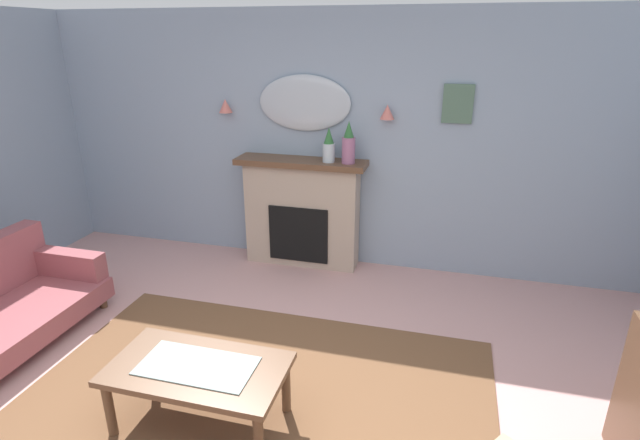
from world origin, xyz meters
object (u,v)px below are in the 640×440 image
Objects in this scene: wall_sconce_left at (225,106)px; framed_picture at (458,104)px; mantel_vase_left at (329,147)px; wall_mirror at (304,103)px; mantel_vase_centre at (349,145)px; wall_sconce_right at (387,112)px; coffee_table at (198,374)px; fireplace at (302,213)px.

wall_sconce_left is 2.35m from framed_picture.
wall_sconce_left is 0.39× the size of framed_picture.
framed_picture is (1.20, 0.18, 0.43)m from mantel_vase_left.
wall_mirror is 2.67× the size of framed_picture.
wall_mirror is at bearing 150.46° from mantel_vase_left.
wall_mirror is at bearing 161.22° from mantel_vase_centre.
wall_sconce_right reaches higher than mantel_vase_left.
wall_sconce_left is (-0.85, -0.05, -0.05)m from wall_mirror.
wall_mirror reaches higher than framed_picture.
mantel_vase_left is 2.63m from coffee_table.
wall_mirror is 1.50m from framed_picture.
mantel_vase_centre is 1.16× the size of framed_picture.
wall_sconce_left is at bearing 174.04° from mantel_vase_left.
coffee_table is at bearing -118.34° from framed_picture.
fireplace is at bearing 174.61° from mantel_vase_left.
framed_picture is at bearing 0.38° from wall_mirror.
wall_sconce_left is 0.13× the size of coffee_table.
coffee_table is (-0.77, -2.57, -1.28)m from wall_sconce_right.
framed_picture reaches higher than fireplace.
wall_mirror is 0.87× the size of coffee_table.
wall_sconce_left is (-0.85, 0.09, 1.09)m from fireplace.
fireplace is 1.15m from wall_mirror.
framed_picture reaches higher than wall_sconce_left.
wall_sconce_left is at bearing 109.89° from coffee_table.
wall_mirror is 0.85m from wall_sconce_left.
wall_sconce_right is at bearing -3.37° from wall_mirror.
wall_sconce_left is (-1.35, 0.12, 0.32)m from mantel_vase_centre.
wall_sconce_right reaches higher than fireplace.
fireplace is 9.71× the size of wall_sconce_left.
fireplace is at bearing 176.76° from mantel_vase_centre.
wall_sconce_left reaches higher than mantel_vase_left.
wall_sconce_left is 1.70m from wall_sconce_right.
mantel_vase_left is 0.20m from mantel_vase_centre.
wall_mirror is at bearing 90.00° from fireplace.
fireplace is at bearing 91.86° from coffee_table.
framed_picture is (2.35, 0.06, 0.09)m from wall_sconce_left.
coffee_table is (0.08, -2.62, -1.33)m from wall_mirror.
wall_sconce_left is at bearing 173.84° from fireplace.
mantel_vase_centre is 2.99× the size of wall_sconce_left.
wall_sconce_right is (0.85, 0.09, 1.09)m from fireplace.
fireplace is at bearing -6.16° from wall_sconce_left.
coffee_table is at bearing -95.12° from mantel_vase_left.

